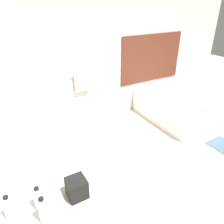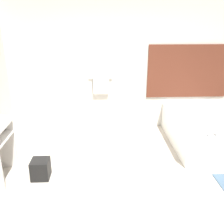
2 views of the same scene
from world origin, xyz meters
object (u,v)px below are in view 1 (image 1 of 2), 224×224
Objects in this scene: water_bottle_1 at (9,208)px; water_bottle_2 at (39,199)px; bathtub at (172,107)px; waste_bin at (77,188)px; water_bottle_3 at (43,211)px.

water_bottle_1 is 1.05× the size of water_bottle_2.
water_bottle_2 is (-3.31, -1.73, 0.71)m from bathtub.
water_bottle_2 is at bearing -127.85° from waste_bin.
water_bottle_2 is 0.82× the size of waste_bin.
waste_bin is at bearing -160.01° from bathtub.
water_bottle_1 is 0.86× the size of waste_bin.
water_bottle_3 reaches higher than waste_bin.
water_bottle_3 is at bearing -88.39° from water_bottle_2.
bathtub is 7.09× the size of water_bottle_2.
bathtub is at bearing 29.59° from water_bottle_3.
bathtub is 3.99m from water_bottle_1.
water_bottle_1 is (-3.54, -1.71, 0.71)m from bathtub.
water_bottle_1 is at bearing 144.23° from water_bottle_3.
water_bottle_3 is (0.00, -0.15, 0.01)m from water_bottle_2.
bathtub is 5.81× the size of waste_bin.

